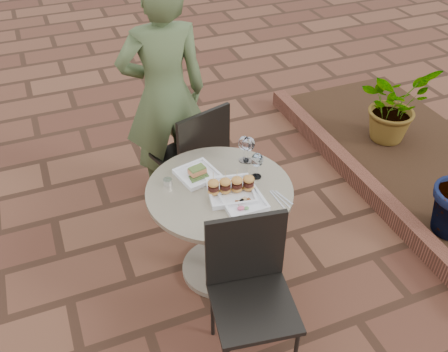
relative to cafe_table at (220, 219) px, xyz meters
name	(u,v)px	position (x,y,z in m)	size (l,w,h in m)	color
ground	(190,264)	(-0.18, 0.12, -0.48)	(60.00, 60.00, 0.00)	brown
cafe_table	(220,219)	(0.00, 0.00, 0.00)	(0.90, 0.90, 0.73)	gray
chair_far	(196,152)	(0.07, 0.66, 0.07)	(0.55, 0.55, 0.93)	black
chair_near	(250,282)	(-0.06, -0.59, 0.07)	(0.50, 0.50, 0.93)	black
diner	(164,95)	(-0.05, 0.96, 0.41)	(0.65, 0.43, 1.78)	#455730
plate_salmon	(197,174)	(-0.08, 0.17, 0.26)	(0.28, 0.28, 0.06)	white
plate_sliders	(231,188)	(0.05, -0.06, 0.29)	(0.32, 0.32, 0.18)	white
plate_tuna	(243,201)	(0.08, -0.17, 0.26)	(0.24, 0.24, 0.03)	white
wine_glass_right	(257,161)	(0.26, 0.02, 0.37)	(0.08, 0.08, 0.18)	white
wine_glass_mid	(244,144)	(0.26, 0.21, 0.38)	(0.08, 0.08, 0.19)	white
wine_glass_far	(249,145)	(0.28, 0.20, 0.38)	(0.08, 0.08, 0.18)	white
steel_ramekin	(168,182)	(-0.28, 0.15, 0.27)	(0.06, 0.06, 0.04)	silver
cutlery_set	(280,198)	(0.30, -0.22, 0.25)	(0.08, 0.18, 0.00)	silver
planter_curb	(360,179)	(1.42, 0.42, -0.41)	(0.12, 3.00, 0.15)	brown
mulch_bed	(426,165)	(2.12, 0.42, -0.45)	(1.30, 3.00, 0.06)	black
potted_plant_a	(394,104)	(2.03, 0.89, -0.08)	(0.63, 0.54, 0.70)	#33662D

